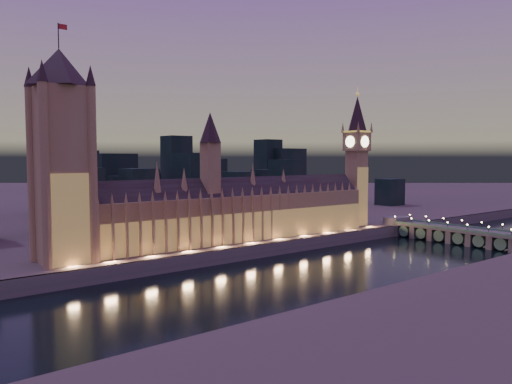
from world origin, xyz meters
TOP-DOWN VIEW (x-y plane):
  - ground_plane at (0.00, 0.00)m, footprint 2000.00×2000.00m
  - north_bank at (0.00, 520.00)m, footprint 2000.00×960.00m
  - embankment_wall at (0.00, 41.00)m, footprint 2000.00×2.50m
  - palace_of_westminster at (-4.93, 61.74)m, footprint 202.00×25.79m
  - victoria_tower at (-110.00, 61.92)m, footprint 31.68×31.68m
  - elizabeth_tower at (108.00, 61.92)m, footprint 18.00×18.00m
  - westminster_bridge at (136.13, -3.44)m, footprint 19.78×113.00m
  - city_backdrop at (37.05, 247.34)m, footprint 481.88×215.63m

SIDE VIEW (x-z plane):
  - ground_plane at x=0.00m, z-range 0.00..0.00m
  - north_bank at x=0.00m, z-range 0.00..8.00m
  - embankment_wall at x=0.00m, z-range 0.00..8.00m
  - westminster_bridge at x=136.13m, z-range -1.97..13.93m
  - palace_of_westminster at x=-4.93m, z-range -12.63..65.37m
  - city_backdrop at x=37.05m, z-range -5.69..69.17m
  - victoria_tower at x=-110.00m, z-range 7.44..122.89m
  - elizabeth_tower at x=108.00m, z-range 13.86..117.63m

